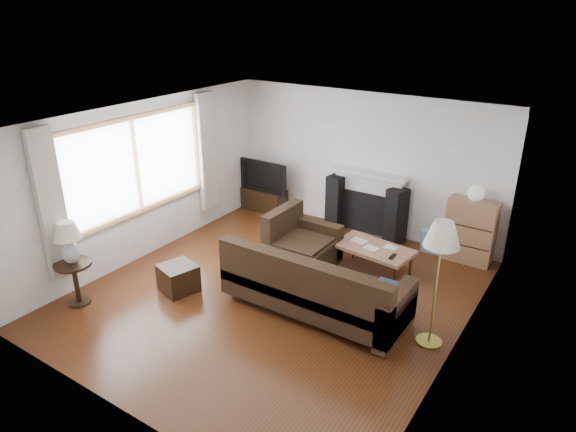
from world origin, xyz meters
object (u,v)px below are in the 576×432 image
Objects in this scene: sectional_sofa at (315,283)px; side_table at (76,283)px; floor_lamp at (436,285)px; tv_stand at (264,199)px; coffee_table at (373,260)px; bookshelf at (470,231)px.

sectional_sofa reaches higher than side_table.
floor_lamp is at bearing 6.44° from sectional_sofa.
coffee_table is (2.91, -1.21, 0.01)m from tv_stand.
floor_lamp is 4.75m from side_table.
floor_lamp is at bearing -29.66° from tv_stand.
floor_lamp is at bearing -84.53° from bookshelf.
tv_stand is 0.86× the size of bookshelf.
bookshelf is at bearing 95.47° from floor_lamp.
sectional_sofa is 1.59m from floor_lamp.
floor_lamp is at bearing -35.36° from coffee_table.
coffee_table is at bearing 81.36° from sectional_sofa.
bookshelf reaches higher than coffee_table.
tv_stand is at bearing 150.34° from floor_lamp.
floor_lamp is 2.59× the size of side_table.
floor_lamp is (4.24, -2.41, 0.59)m from tv_stand.
bookshelf is at bearing 63.60° from sectional_sofa.
floor_lamp is (1.53, 0.17, 0.38)m from sectional_sofa.
sectional_sofa reaches higher than tv_stand.
sectional_sofa is 1.66× the size of floor_lamp.
tv_stand is at bearing 164.40° from coffee_table.
side_table is (-4.14, -4.25, -0.20)m from bookshelf.
side_table is at bearing -91.78° from tv_stand.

